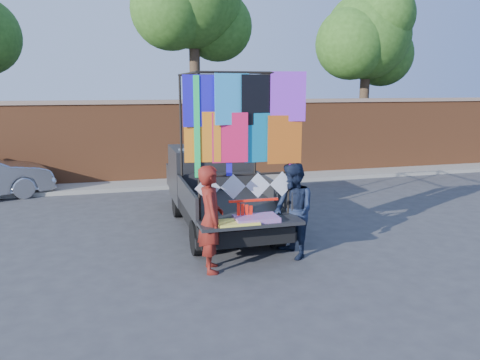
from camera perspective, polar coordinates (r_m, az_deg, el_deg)
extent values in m
plane|color=#38383A|center=(8.73, -2.43, -8.90)|extent=(90.00, 90.00, 0.00)
cube|color=brown|center=(15.21, -8.33, 4.53)|extent=(30.00, 0.35, 2.50)
cube|color=gray|center=(15.11, -8.47, 9.43)|extent=(30.00, 0.45, 0.12)
cube|color=gray|center=(14.71, -7.87, -0.38)|extent=(30.00, 1.20, 0.12)
cylinder|color=#38281C|center=(16.44, -5.48, 10.27)|extent=(0.36, 0.36, 5.46)
sphere|color=#285016|center=(16.68, -5.69, 21.05)|extent=(3.20, 3.20, 3.20)
sphere|color=#285016|center=(17.13, -2.75, 18.19)|extent=(2.40, 2.40, 2.40)
sphere|color=#285016|center=(16.21, -8.44, 19.87)|extent=(2.60, 2.60, 2.60)
cylinder|color=#38281C|center=(18.69, 14.83, 8.67)|extent=(0.36, 0.36, 4.55)
sphere|color=#285016|center=(18.76, 15.25, 16.62)|extent=(3.20, 3.20, 3.20)
sphere|color=#285016|center=(19.51, 16.90, 14.40)|extent=(2.40, 2.40, 2.40)
sphere|color=#285016|center=(18.09, 13.41, 15.89)|extent=(2.60, 2.60, 2.60)
sphere|color=#285016|center=(18.48, 17.19, 18.64)|extent=(2.20, 2.20, 2.20)
cylinder|color=black|center=(11.10, -7.57, -2.84)|extent=(0.21, 0.64, 0.64)
cylinder|color=black|center=(8.60, -5.19, -7.01)|extent=(0.21, 0.64, 0.64)
cylinder|color=black|center=(11.39, 0.04, -2.38)|extent=(0.21, 0.64, 0.64)
cylinder|color=black|center=(8.97, 4.48, -6.21)|extent=(0.21, 0.64, 0.64)
cube|color=black|center=(9.88, -2.14, -3.52)|extent=(1.66, 4.09, 0.29)
cube|color=black|center=(9.13, -1.12, -3.00)|extent=(1.75, 2.24, 0.10)
cube|color=black|center=(8.91, -6.48, -2.01)|extent=(0.06, 2.24, 0.44)
cube|color=black|center=(9.32, 4.00, -1.38)|extent=(0.06, 2.24, 0.44)
cube|color=black|center=(10.12, -2.64, -0.34)|extent=(1.75, 0.06, 0.44)
cube|color=black|center=(11.02, -3.71, 0.87)|extent=(1.75, 1.56, 1.22)
cube|color=#8C9EAD|center=(10.53, -3.26, 2.54)|extent=(1.56, 0.06, 0.54)
cube|color=#8C9EAD|center=(11.70, -4.44, 2.44)|extent=(1.56, 0.10, 0.68)
cube|color=black|center=(12.10, -4.71, 0.62)|extent=(1.71, 0.88, 0.54)
cube|color=black|center=(7.85, 1.31, -5.24)|extent=(1.75, 0.54, 0.06)
cube|color=black|center=(8.17, 0.85, -7.30)|extent=(1.80, 0.15, 0.18)
cylinder|color=black|center=(7.74, -5.07, 3.92)|extent=(0.05, 0.05, 2.44)
cylinder|color=black|center=(9.75, -7.20, 5.40)|extent=(0.05, 0.05, 2.44)
cylinder|color=black|center=(8.17, 6.07, 4.29)|extent=(0.05, 0.05, 2.44)
cylinder|color=black|center=(10.09, 1.86, 5.68)|extent=(0.05, 0.05, 2.44)
cylinder|color=black|center=(7.86, 0.67, 12.98)|extent=(1.66, 0.04, 0.04)
cylinder|color=black|center=(9.84, -2.66, 12.63)|extent=(1.66, 0.04, 0.04)
cylinder|color=black|center=(8.69, -6.43, 12.75)|extent=(0.04, 2.10, 0.04)
cylinder|color=black|center=(9.07, 3.85, 12.73)|extent=(0.04, 2.10, 0.04)
cylinder|color=black|center=(7.99, 0.64, 0.66)|extent=(1.66, 0.04, 0.04)
cube|color=#2218DE|center=(7.67, -4.63, 9.71)|extent=(0.60, 0.01, 0.83)
cube|color=#35B3FF|center=(7.74, -0.98, 9.76)|extent=(0.60, 0.01, 0.83)
cube|color=black|center=(7.91, 2.43, 9.78)|extent=(0.60, 0.01, 0.83)
cube|color=#862BDB|center=(8.03, 5.88, 9.76)|extent=(0.60, 0.01, 0.83)
cube|color=orange|center=(7.71, -4.56, 5.00)|extent=(0.60, 0.01, 0.83)
cube|color=#DF1850|center=(7.78, -0.96, 5.09)|extent=(0.60, 0.01, 0.83)
cube|color=#0C83B3|center=(7.95, 2.39, 5.21)|extent=(0.60, 0.01, 0.83)
cube|color=#BC5416|center=(8.07, 5.78, 5.26)|extent=(0.60, 0.01, 0.83)
cube|color=#1CE264|center=(7.66, -5.28, 6.41)|extent=(0.10, 0.01, 1.66)
cube|color=#C821A1|center=(8.11, 6.41, 6.66)|extent=(0.10, 0.01, 1.66)
cube|color=#2317D7|center=(7.77, -1.35, 6.52)|extent=(0.10, 0.01, 1.66)
cube|color=silver|center=(7.85, -3.96, -1.01)|extent=(0.44, 0.01, 0.44)
cube|color=silver|center=(7.95, -0.84, -0.83)|extent=(0.44, 0.01, 0.44)
cube|color=silver|center=(8.06, 2.21, -0.66)|extent=(0.44, 0.01, 0.44)
cube|color=silver|center=(8.20, 5.15, -0.49)|extent=(0.44, 0.01, 0.44)
cube|color=#FE386E|center=(7.86, 2.00, -4.71)|extent=(0.73, 0.44, 0.08)
cube|color=#F5EC4D|center=(7.71, -0.29, -5.17)|extent=(0.68, 0.39, 0.04)
imported|color=maroon|center=(7.69, -3.60, -4.78)|extent=(0.47, 0.68, 1.78)
imported|color=#151E34|center=(8.35, 6.48, -3.75)|extent=(0.76, 0.91, 1.71)
cube|color=#FA1E0D|center=(7.92, 1.67, -2.48)|extent=(0.86, 0.06, 0.04)
cube|color=#FA1E0D|center=(7.90, -0.20, -4.55)|extent=(0.05, 0.02, 0.50)
cube|color=#FA1E0D|center=(7.92, 0.31, -4.66)|extent=(0.05, 0.02, 0.50)
cube|color=#FA1E0D|center=(7.95, 0.82, -4.76)|extent=(0.05, 0.02, 0.50)
cube|color=#FA1E0D|center=(7.97, 1.32, -4.86)|extent=(0.05, 0.02, 0.50)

